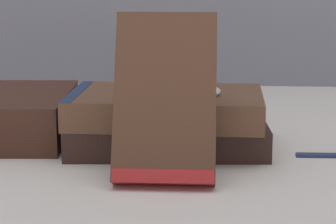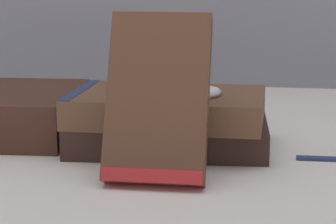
{
  "view_description": "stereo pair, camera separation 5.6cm",
  "coord_description": "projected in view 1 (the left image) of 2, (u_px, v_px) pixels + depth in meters",
  "views": [
    {
      "loc": [
        0.03,
        -0.66,
        0.2
      ],
      "look_at": [
        -0.02,
        0.03,
        0.04
      ],
      "focal_mm": 75.0,
      "sensor_mm": 36.0,
      "label": 1
    },
    {
      "loc": [
        0.08,
        -0.66,
        0.2
      ],
      "look_at": [
        -0.02,
        0.03,
        0.04
      ],
      "focal_mm": 75.0,
      "sensor_mm": 36.0,
      "label": 2
    }
  ],
  "objects": [
    {
      "name": "book_flat_top",
      "position": [
        161.0,
        107.0,
        0.73
      ],
      "size": [
        0.2,
        0.13,
        0.03
      ],
      "rotation": [
        0.0,
        0.0,
        -0.02
      ],
      "color": "brown",
      "rests_on": "book_flat_bottom"
    },
    {
      "name": "book_flat_bottom",
      "position": [
        162.0,
        134.0,
        0.74
      ],
      "size": [
        0.21,
        0.13,
        0.03
      ],
      "rotation": [
        0.0,
        0.0,
        0.05
      ],
      "color": "#331E19",
      "rests_on": "ground_plane"
    },
    {
      "name": "ground_plane",
      "position": [
        182.0,
        163.0,
        0.69
      ],
      "size": [
        3.0,
        3.0,
        0.0
      ],
      "primitive_type": "plane",
      "color": "silver"
    },
    {
      "name": "pocket_watch",
      "position": [
        193.0,
        91.0,
        0.72
      ],
      "size": [
        0.06,
        0.06,
        0.01
      ],
      "color": "silver",
      "rests_on": "book_flat_top"
    },
    {
      "name": "book_leaning_front",
      "position": [
        165.0,
        104.0,
        0.63
      ],
      "size": [
        0.09,
        0.08,
        0.15
      ],
      "rotation": [
        -0.42,
        0.0,
        0.0
      ],
      "color": "#4C2D1E",
      "rests_on": "ground_plane"
    }
  ]
}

